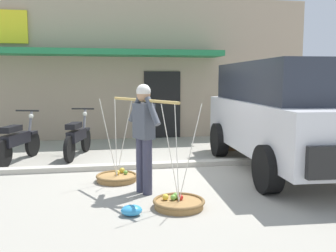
{
  "coord_description": "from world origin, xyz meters",
  "views": [
    {
      "loc": [
        -1.2,
        -6.71,
        1.77
      ],
      "look_at": [
        0.13,
        0.6,
        0.85
      ],
      "focal_mm": 40.61,
      "sensor_mm": 36.0,
      "label": 1
    }
  ],
  "objects_px": {
    "wooden_crate": "(230,143)",
    "parked_truck": "(286,112)",
    "motorcycle_nearest_shop": "(18,141)",
    "fruit_vendor": "(144,131)",
    "plastic_litter_bag": "(132,210)",
    "fruit_basket_left_side": "(117,177)",
    "fruit_basket_right_side": "(179,203)",
    "motorcycle_second_in_row": "(78,137)"
  },
  "relations": [
    {
      "from": "wooden_crate",
      "to": "parked_truck",
      "type": "bearing_deg",
      "value": -80.61
    },
    {
      "from": "motorcycle_nearest_shop",
      "to": "parked_truck",
      "type": "relative_size",
      "value": 0.36
    },
    {
      "from": "fruit_vendor",
      "to": "wooden_crate",
      "type": "bearing_deg",
      "value": 51.75
    },
    {
      "from": "wooden_crate",
      "to": "motorcycle_nearest_shop",
      "type": "bearing_deg",
      "value": -173.41
    },
    {
      "from": "parked_truck",
      "to": "wooden_crate",
      "type": "distance_m",
      "value": 2.39
    },
    {
      "from": "motorcycle_nearest_shop",
      "to": "plastic_litter_bag",
      "type": "relative_size",
      "value": 6.29
    },
    {
      "from": "fruit_basket_left_side",
      "to": "fruit_basket_right_side",
      "type": "distance_m",
      "value": 1.73
    },
    {
      "from": "fruit_basket_left_side",
      "to": "parked_truck",
      "type": "height_order",
      "value": "parked_truck"
    },
    {
      "from": "motorcycle_second_in_row",
      "to": "plastic_litter_bag",
      "type": "relative_size",
      "value": 6.37
    },
    {
      "from": "fruit_basket_left_side",
      "to": "fruit_basket_right_side",
      "type": "relative_size",
      "value": 1.0
    },
    {
      "from": "fruit_basket_left_side",
      "to": "motorcycle_second_in_row",
      "type": "distance_m",
      "value": 2.41
    },
    {
      "from": "motorcycle_second_in_row",
      "to": "plastic_litter_bag",
      "type": "bearing_deg",
      "value": -77.56
    },
    {
      "from": "fruit_basket_left_side",
      "to": "wooden_crate",
      "type": "height_order",
      "value": "fruit_basket_left_side"
    },
    {
      "from": "fruit_vendor",
      "to": "fruit_basket_left_side",
      "type": "distance_m",
      "value": 1.26
    },
    {
      "from": "fruit_basket_right_side",
      "to": "plastic_litter_bag",
      "type": "distance_m",
      "value": 0.69
    },
    {
      "from": "motorcycle_second_in_row",
      "to": "wooden_crate",
      "type": "xyz_separation_m",
      "value": [
        3.73,
        0.23,
        -0.29
      ]
    },
    {
      "from": "fruit_basket_right_side",
      "to": "motorcycle_nearest_shop",
      "type": "height_order",
      "value": "fruit_basket_right_side"
    },
    {
      "from": "fruit_basket_left_side",
      "to": "motorcycle_nearest_shop",
      "type": "bearing_deg",
      "value": 136.38
    },
    {
      "from": "fruit_basket_right_side",
      "to": "motorcycle_nearest_shop",
      "type": "distance_m",
      "value": 4.45
    },
    {
      "from": "parked_truck",
      "to": "motorcycle_second_in_row",
      "type": "bearing_deg",
      "value": 154.75
    },
    {
      "from": "motorcycle_nearest_shop",
      "to": "plastic_litter_bag",
      "type": "bearing_deg",
      "value": -60.0
    },
    {
      "from": "motorcycle_nearest_shop",
      "to": "parked_truck",
      "type": "bearing_deg",
      "value": -16.58
    },
    {
      "from": "motorcycle_second_in_row",
      "to": "motorcycle_nearest_shop",
      "type": "bearing_deg",
      "value": -164.24
    },
    {
      "from": "motorcycle_nearest_shop",
      "to": "parked_truck",
      "type": "xyz_separation_m",
      "value": [
        5.31,
        -1.58,
        0.68
      ]
    },
    {
      "from": "plastic_litter_bag",
      "to": "wooden_crate",
      "type": "distance_m",
      "value": 5.09
    },
    {
      "from": "fruit_basket_left_side",
      "to": "wooden_crate",
      "type": "distance_m",
      "value": 3.86
    },
    {
      "from": "parked_truck",
      "to": "fruit_basket_left_side",
      "type": "bearing_deg",
      "value": -174.4
    },
    {
      "from": "fruit_basket_left_side",
      "to": "parked_truck",
      "type": "relative_size",
      "value": 0.3
    },
    {
      "from": "parked_truck",
      "to": "plastic_litter_bag",
      "type": "distance_m",
      "value": 3.96
    },
    {
      "from": "fruit_basket_left_side",
      "to": "parked_truck",
      "type": "xyz_separation_m",
      "value": [
        3.31,
        0.32,
        1.06
      ]
    },
    {
      "from": "parked_truck",
      "to": "wooden_crate",
      "type": "height_order",
      "value": "parked_truck"
    },
    {
      "from": "wooden_crate",
      "to": "fruit_vendor",
      "type": "bearing_deg",
      "value": -128.25
    },
    {
      "from": "fruit_basket_right_side",
      "to": "wooden_crate",
      "type": "height_order",
      "value": "fruit_basket_right_side"
    },
    {
      "from": "motorcycle_nearest_shop",
      "to": "fruit_basket_left_side",
      "type": "bearing_deg",
      "value": -43.62
    },
    {
      "from": "fruit_vendor",
      "to": "fruit_basket_left_side",
      "type": "height_order",
      "value": "fruit_vendor"
    },
    {
      "from": "motorcycle_second_in_row",
      "to": "parked_truck",
      "type": "relative_size",
      "value": 0.36
    },
    {
      "from": "fruit_vendor",
      "to": "wooden_crate",
      "type": "distance_m",
      "value": 4.23
    },
    {
      "from": "parked_truck",
      "to": "fruit_vendor",
      "type": "bearing_deg",
      "value": -159.33
    },
    {
      "from": "parked_truck",
      "to": "wooden_crate",
      "type": "relative_size",
      "value": 11.14
    },
    {
      "from": "motorcycle_nearest_shop",
      "to": "plastic_litter_bag",
      "type": "height_order",
      "value": "motorcycle_nearest_shop"
    },
    {
      "from": "fruit_basket_left_side",
      "to": "motorcycle_nearest_shop",
      "type": "xyz_separation_m",
      "value": [
        -2.0,
        1.91,
        0.38
      ]
    },
    {
      "from": "motorcycle_nearest_shop",
      "to": "wooden_crate",
      "type": "height_order",
      "value": "motorcycle_nearest_shop"
    }
  ]
}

